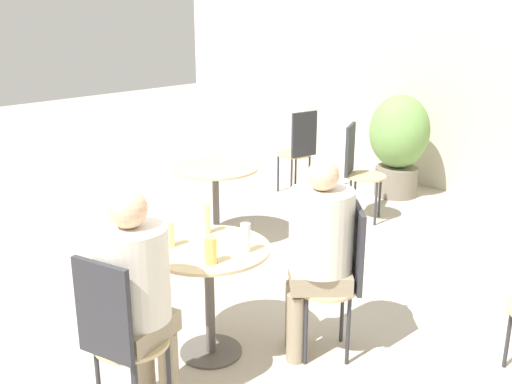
# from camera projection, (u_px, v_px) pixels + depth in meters

# --- Properties ---
(ground_plane) EXTENTS (20.00, 20.00, 0.00)m
(ground_plane) POSITION_uv_depth(u_px,v_px,m) (206.00, 354.00, 3.72)
(ground_plane) COLOR #B2A899
(cafe_table_near) EXTENTS (0.74, 0.74, 0.71)m
(cafe_table_near) POSITION_uv_depth(u_px,v_px,m) (209.00, 272.00, 3.57)
(cafe_table_near) COLOR #514C47
(cafe_table_near) RESTS_ON ground_plane
(cafe_table_far) EXTENTS (0.76, 0.76, 0.71)m
(cafe_table_far) POSITION_uv_depth(u_px,v_px,m) (216.00, 184.00, 5.28)
(cafe_table_far) COLOR #514C47
(cafe_table_far) RESTS_ON ground_plane
(bistro_chair_0) EXTENTS (0.40, 0.42, 0.96)m
(bistro_chair_0) POSITION_uv_depth(u_px,v_px,m) (117.00, 330.00, 2.91)
(bistro_chair_0) COLOR tan
(bistro_chair_0) RESTS_ON ground_plane
(bistro_chair_1) EXTENTS (0.44, 0.44, 0.96)m
(bistro_chair_1) POSITION_uv_depth(u_px,v_px,m) (343.00, 269.00, 3.57)
(bistro_chair_1) COLOR tan
(bistro_chair_1) RESTS_ON ground_plane
(bistro_chair_2) EXTENTS (0.41, 0.39, 0.96)m
(bistro_chair_2) POSITION_uv_depth(u_px,v_px,m) (299.00, 146.00, 6.63)
(bistro_chair_2) COLOR tan
(bistro_chair_2) RESTS_ON ground_plane
(bistro_chair_3) EXTENTS (0.44, 0.42, 0.96)m
(bistro_chair_3) POSITION_uv_depth(u_px,v_px,m) (357.00, 164.00, 5.87)
(bistro_chair_3) COLOR tan
(bistro_chair_3) RESTS_ON ground_plane
(seated_person_0) EXTENTS (0.39, 0.42, 1.25)m
(seated_person_0) POSITION_uv_depth(u_px,v_px,m) (135.00, 287.00, 2.98)
(seated_person_0) COLOR gray
(seated_person_0) RESTS_ON ground_plane
(seated_person_1) EXTENTS (0.48, 0.48, 1.24)m
(seated_person_1) POSITION_uv_depth(u_px,v_px,m) (318.00, 244.00, 3.52)
(seated_person_1) COLOR gray
(seated_person_1) RESTS_ON ground_plane
(beer_glass_0) EXTENTS (0.06, 0.06, 0.17)m
(beer_glass_0) POSITION_uv_depth(u_px,v_px,m) (245.00, 238.00, 3.43)
(beer_glass_0) COLOR silver
(beer_glass_0) RESTS_ON cafe_table_near
(beer_glass_1) EXTENTS (0.06, 0.06, 0.19)m
(beer_glass_1) POSITION_uv_depth(u_px,v_px,m) (206.00, 218.00, 3.71)
(beer_glass_1) COLOR beige
(beer_glass_1) RESTS_ON cafe_table_near
(beer_glass_2) EXTENTS (0.06, 0.06, 0.16)m
(beer_glass_2) POSITION_uv_depth(u_px,v_px,m) (169.00, 234.00, 3.51)
(beer_glass_2) COLOR beige
(beer_glass_2) RESTS_ON cafe_table_near
(beer_glass_3) EXTENTS (0.07, 0.07, 0.15)m
(beer_glass_3) POSITION_uv_depth(u_px,v_px,m) (211.00, 250.00, 3.28)
(beer_glass_3) COLOR #DBC65B
(beer_glass_3) RESTS_ON cafe_table_near
(potted_plant_0) EXTENTS (0.66, 0.66, 1.13)m
(potted_plant_0) POSITION_uv_depth(u_px,v_px,m) (399.00, 140.00, 6.59)
(potted_plant_0) COLOR slate
(potted_plant_0) RESTS_ON ground_plane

